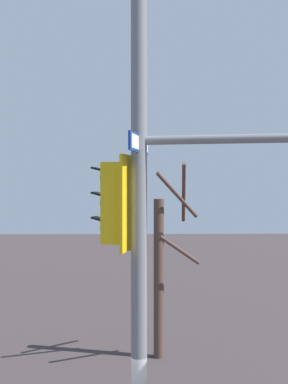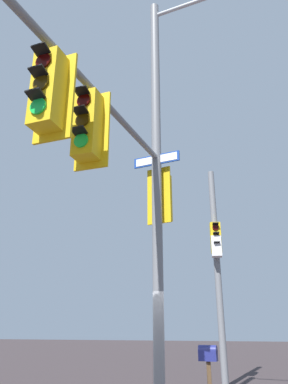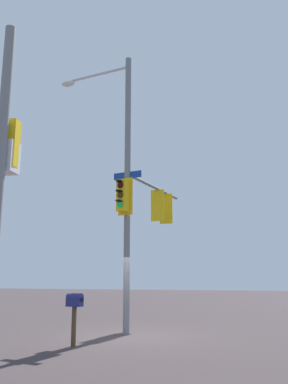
# 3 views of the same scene
# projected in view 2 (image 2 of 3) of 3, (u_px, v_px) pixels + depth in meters

# --- Properties ---
(main_signal_pole_assembly) EXTENTS (4.11, 5.52, 9.95)m
(main_signal_pole_assembly) POSITION_uv_depth(u_px,v_px,m) (144.00, 147.00, 7.10)
(main_signal_pole_assembly) COLOR slate
(main_signal_pole_assembly) RESTS_ON ground
(secondary_pole_assembly) EXTENTS (0.39, 0.78, 7.48)m
(secondary_pole_assembly) POSITION_uv_depth(u_px,v_px,m) (217.00, 259.00, 12.77)
(secondary_pole_assembly) COLOR slate
(secondary_pole_assembly) RESTS_ON ground
(mailbox) EXTENTS (0.47, 0.31, 1.41)m
(mailbox) POSITION_uv_depth(u_px,v_px,m) (208.00, 358.00, 8.75)
(mailbox) COLOR #4C3823
(mailbox) RESTS_ON ground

